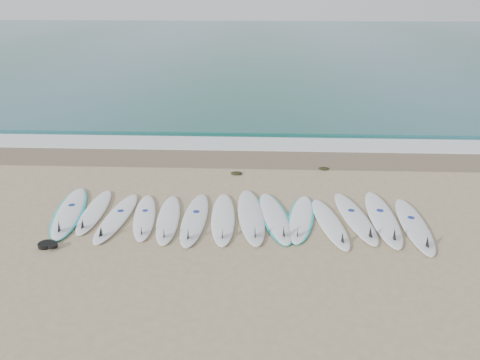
{
  "coord_description": "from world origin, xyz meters",
  "views": [
    {
      "loc": [
        0.5,
        -9.77,
        5.16
      ],
      "look_at": [
        0.02,
        1.42,
        0.4
      ],
      "focal_mm": 35.0,
      "sensor_mm": 36.0,
      "label": 1
    }
  ],
  "objects_px": {
    "surfboard_13": "(415,226)",
    "leash_coil": "(47,245)",
    "surfboard_0": "(69,212)",
    "surfboard_7": "(251,216)"
  },
  "relations": [
    {
      "from": "surfboard_7",
      "to": "surfboard_13",
      "type": "height_order",
      "value": "surfboard_7"
    },
    {
      "from": "surfboard_0",
      "to": "surfboard_13",
      "type": "relative_size",
      "value": 1.04
    },
    {
      "from": "surfboard_13",
      "to": "leash_coil",
      "type": "relative_size",
      "value": 6.04
    },
    {
      "from": "surfboard_0",
      "to": "leash_coil",
      "type": "xyz_separation_m",
      "value": [
        0.11,
        -1.5,
        -0.0
      ]
    },
    {
      "from": "leash_coil",
      "to": "surfboard_13",
      "type": "bearing_deg",
      "value": 8.2
    },
    {
      "from": "surfboard_0",
      "to": "surfboard_7",
      "type": "xyz_separation_m",
      "value": [
        4.38,
        -0.05,
        0.01
      ]
    },
    {
      "from": "surfboard_7",
      "to": "leash_coil",
      "type": "xyz_separation_m",
      "value": [
        -4.27,
        -1.45,
        -0.02
      ]
    },
    {
      "from": "surfboard_13",
      "to": "leash_coil",
      "type": "height_order",
      "value": "surfboard_13"
    },
    {
      "from": "surfboard_13",
      "to": "surfboard_7",
      "type": "bearing_deg",
      "value": 177.59
    },
    {
      "from": "surfboard_0",
      "to": "leash_coil",
      "type": "bearing_deg",
      "value": -95.4
    }
  ]
}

